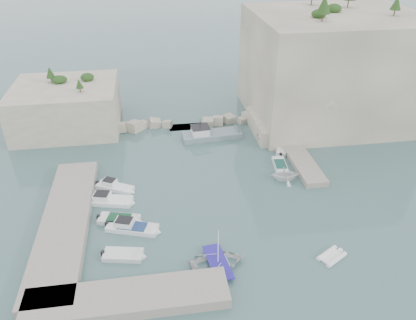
{
  "coord_description": "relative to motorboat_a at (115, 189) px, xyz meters",
  "views": [
    {
      "loc": [
        -6.59,
        -37.73,
        29.49
      ],
      "look_at": [
        0.0,
        6.0,
        3.0
      ],
      "focal_mm": 35.0,
      "sensor_mm": 36.0,
      "label": 1
    }
  ],
  "objects": [
    {
      "name": "rowboat_mast",
      "position": [
        10.62,
        -14.85,
        2.67
      ],
      "size": [
        0.1,
        0.1,
        4.2
      ],
      "primitive_type": "cylinder",
      "color": "white",
      "rests_on": "rowboat"
    },
    {
      "name": "work_boat",
      "position": [
        14.29,
        12.04,
        0.0
      ],
      "size": [
        10.28,
        3.77,
        2.2
      ],
      "primitive_type": null,
      "rotation": [
        0.0,
        0.0,
        0.08
      ],
      "color": "slate",
      "rests_on": "ground"
    },
    {
      "name": "tender_east_b",
      "position": [
        22.18,
        1.92,
        0.0
      ],
      "size": [
        2.2,
        4.99,
        0.7
      ],
      "primitive_type": null,
      "rotation": [
        0.0,
        0.0,
        1.45
      ],
      "color": "silver",
      "rests_on": "ground"
    },
    {
      "name": "breakwater",
      "position": [
        10.94,
        16.41,
        0.7
      ],
      "size": [
        28.0,
        3.0,
        1.4
      ],
      "primitive_type": "cube",
      "color": "beige",
      "rests_on": "ground"
    },
    {
      "name": "tender_east_a",
      "position": [
        21.83,
        -1.15,
        0.0
      ],
      "size": [
        3.99,
        3.5,
        2.01
      ],
      "primitive_type": "imported",
      "rotation": [
        0.0,
        0.0,
        1.51
      ],
      "color": "white",
      "rests_on": "ground"
    },
    {
      "name": "cliff_east",
      "position": [
        34.94,
        17.41,
        8.5
      ],
      "size": [
        26.0,
        22.0,
        17.0
      ],
      "primitive_type": "cube",
      "color": "beige",
      "rests_on": "ground"
    },
    {
      "name": "quay_south",
      "position": [
        1.94,
        -18.09,
        0.55
      ],
      "size": [
        18.0,
        4.0,
        1.1
      ],
      "primitive_type": "cube",
      "color": "#9E9689",
      "rests_on": "ground"
    },
    {
      "name": "tender_east_d",
      "position": [
        22.77,
        8.64,
        0.0
      ],
      "size": [
        4.79,
        3.23,
        1.73
      ],
      "primitive_type": "imported",
      "rotation": [
        0.0,
        0.0,
        1.19
      ],
      "color": "white",
      "rests_on": "ground"
    },
    {
      "name": "motorboat_e",
      "position": [
        1.35,
        -12.25,
        0.0
      ],
      "size": [
        4.6,
        2.6,
        0.7
      ],
      "primitive_type": null,
      "rotation": [
        0.0,
        0.0,
        -0.2
      ],
      "color": "silver",
      "rests_on": "ground"
    },
    {
      "name": "vegetation",
      "position": [
        29.77,
        18.82,
        17.93
      ],
      "size": [
        53.48,
        13.88,
        13.4
      ],
      "color": "#1E4219",
      "rests_on": "ground"
    },
    {
      "name": "quay_west",
      "position": [
        -5.06,
        -6.59,
        0.55
      ],
      "size": [
        5.0,
        24.0,
        1.1
      ],
      "primitive_type": "cube",
      "color": "#9E9689",
      "rests_on": "ground"
    },
    {
      "name": "motorboat_c",
      "position": [
        0.75,
        -6.51,
        0.0
      ],
      "size": [
        5.35,
        3.11,
        0.7
      ],
      "primitive_type": null,
      "rotation": [
        0.0,
        0.0,
        -0.27
      ],
      "color": "silver",
      "rests_on": "ground"
    },
    {
      "name": "rowboat",
      "position": [
        10.62,
        -14.85,
        0.0
      ],
      "size": [
        5.98,
        4.65,
        1.14
      ],
      "primitive_type": "imported",
      "rotation": [
        0.0,
        0.0,
        1.71
      ],
      "color": "silver",
      "rests_on": "ground"
    },
    {
      "name": "motorboat_a",
      "position": [
        0.0,
        0.0,
        0.0
      ],
      "size": [
        5.4,
        3.85,
        1.4
      ],
      "primitive_type": null,
      "rotation": [
        0.0,
        0.0,
        -0.48
      ],
      "color": "white",
      "rests_on": "ground"
    },
    {
      "name": "ground",
      "position": [
        11.94,
        -5.59,
        0.0
      ],
      "size": [
        400.0,
        400.0,
        0.0
      ],
      "primitive_type": "plane",
      "color": "#426364",
      "rests_on": "ground"
    },
    {
      "name": "motorboat_d",
      "position": [
        2.24,
        -8.2,
        0.0
      ],
      "size": [
        6.46,
        3.71,
        1.4
      ],
      "primitive_type": null,
      "rotation": [
        0.0,
        0.0,
        -0.32
      ],
      "color": "white",
      "rests_on": "ground"
    },
    {
      "name": "inflatable_dinghy",
      "position": [
        22.16,
        -15.5,
        0.0
      ],
      "size": [
        3.43,
        2.84,
        0.44
      ],
      "primitive_type": null,
      "rotation": [
        0.0,
        0.0,
        0.52
      ],
      "color": "white",
      "rests_on": "ground"
    },
    {
      "name": "ledge_east",
      "position": [
        25.44,
        4.41,
        0.4
      ],
      "size": [
        3.0,
        16.0,
        0.8
      ],
      "primitive_type": "cube",
      "color": "#9E9689",
      "rests_on": "ground"
    },
    {
      "name": "cliff_terrace",
      "position": [
        24.94,
        12.41,
        1.25
      ],
      "size": [
        8.0,
        10.0,
        2.5
      ],
      "primitive_type": "cube",
      "color": "beige",
      "rests_on": "ground"
    },
    {
      "name": "tender_east_c",
      "position": [
        23.87,
        6.53,
        0.0
      ],
      "size": [
        2.93,
        4.53,
        0.7
      ],
      "primitive_type": null,
      "rotation": [
        0.0,
        0.0,
        1.18
      ],
      "color": "silver",
      "rests_on": "ground"
    },
    {
      "name": "motorboat_b",
      "position": [
        -0.55,
        -2.75,
        0.0
      ],
      "size": [
        6.33,
        3.36,
        1.4
      ],
      "primitive_type": null,
      "rotation": [
        0.0,
        0.0,
        -0.24
      ],
      "color": "white",
      "rests_on": "ground"
    },
    {
      "name": "outcrop_west",
      "position": [
        -8.06,
        19.41,
        3.5
      ],
      "size": [
        16.0,
        14.0,
        7.0
      ],
      "primitive_type": "cube",
      "color": "beige",
      "rests_on": "ground"
    }
  ]
}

